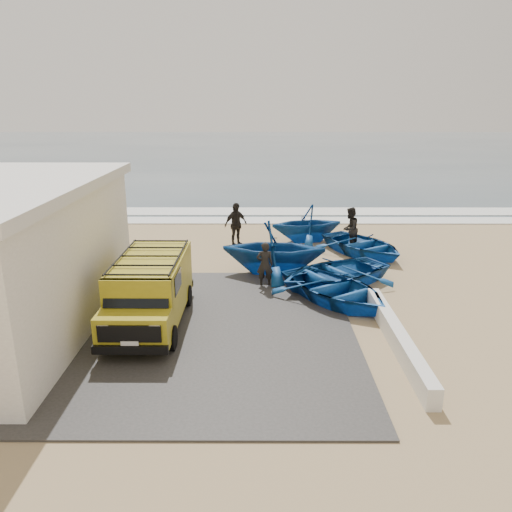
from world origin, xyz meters
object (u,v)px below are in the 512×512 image
object	(u,v)px
parapet	(397,338)
boat_mid_right	(363,245)
fisherman_front	(265,264)
fisherman_middle	(350,229)
boat_near_left	(335,289)
fisherman_back	(236,224)
van	(150,289)
boat_mid_left	(274,248)
boat_far_left	(307,223)
boat_near_right	(333,273)

from	to	relation	value
parapet	boat_mid_right	world-z (taller)	boat_mid_right
fisherman_front	fisherman_middle	xyz separation A→B (m)	(3.86, 4.68, 0.14)
boat_near_left	fisherman_back	world-z (taller)	fisherman_back
fisherman_front	boat_near_left	bearing A→B (deg)	145.85
van	boat_mid_left	world-z (taller)	van
boat_near_left	fisherman_back	size ratio (longest dim) A/B	2.17
boat_far_left	fisherman_middle	size ratio (longest dim) A/B	1.75
boat_mid_right	fisherman_back	world-z (taller)	fisherman_back
boat_mid_right	fisherman_back	xyz separation A→B (m)	(-5.56, 1.43, 0.57)
boat_near_right	boat_far_left	distance (m)	6.01
boat_mid_left	fisherman_front	distance (m)	1.44
parapet	boat_near_right	size ratio (longest dim) A/B	1.36
boat_near_right	fisherman_back	distance (m)	6.44
boat_near_left	boat_far_left	world-z (taller)	boat_far_left
parapet	boat_mid_left	distance (m)	6.87
boat_mid_left	boat_mid_right	bearing A→B (deg)	-52.80
parapet	van	bearing A→B (deg)	167.85
fisherman_middle	boat_near_left	bearing A→B (deg)	17.94
boat_near_right	boat_mid_right	size ratio (longest dim) A/B	1.05
boat_mid_right	fisherman_middle	size ratio (longest dim) A/B	2.19
boat_near_right	fisherman_middle	size ratio (longest dim) A/B	2.30
boat_near_right	boat_mid_right	distance (m)	4.21
boat_near_left	boat_mid_right	size ratio (longest dim) A/B	1.03
boat_far_left	fisherman_front	xyz separation A→B (m)	(-2.07, -6.07, -0.07)
boat_mid_left	fisherman_middle	world-z (taller)	boat_mid_left
boat_near_left	boat_mid_right	world-z (taller)	boat_near_left
fisherman_front	fisherman_middle	bearing A→B (deg)	-131.25
van	boat_mid_right	xyz separation A→B (m)	(7.72, 7.08, -0.68)
parapet	boat_near_left	world-z (taller)	boat_near_left
boat_near_left	fisherman_back	bearing A→B (deg)	83.60
boat_mid_right	fisherman_back	distance (m)	5.77
fisherman_front	fisherman_back	xyz separation A→B (m)	(-1.26, 5.32, 0.19)
van	boat_near_left	world-z (taller)	van
boat_mid_right	fisherman_front	size ratio (longest dim) A/B	2.57
boat_far_left	boat_near_right	bearing A→B (deg)	-8.60
boat_near_left	boat_mid_right	xyz separation A→B (m)	(2.01, 5.34, -0.02)
parapet	boat_near_left	distance (m)	3.46
boat_near_right	boat_mid_left	distance (m)	2.54
boat_near_right	fisherman_back	xyz separation A→B (m)	(-3.73, 5.22, 0.55)
fisherman_middle	parapet	bearing A→B (deg)	30.16
boat_near_left	boat_near_right	xyz separation A→B (m)	(0.18, 1.55, 0.01)
parapet	boat_near_left	size ratio (longest dim) A/B	1.38
boat_far_left	fisherman_middle	bearing A→B (deg)	39.60
boat_near_left	fisherman_middle	xyz separation A→B (m)	(1.57, 6.13, 0.51)
boat_near_left	fisherman_front	bearing A→B (deg)	113.54
fisherman_front	boat_mid_left	bearing A→B (deg)	-106.52
boat_mid_right	parapet	bearing A→B (deg)	-127.35
van	fisherman_middle	size ratio (longest dim) A/B	2.51
boat_near_right	fisherman_back	world-z (taller)	fisherman_back
boat_near_left	boat_mid_left	xyz separation A→B (m)	(-1.93, 2.83, 0.58)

